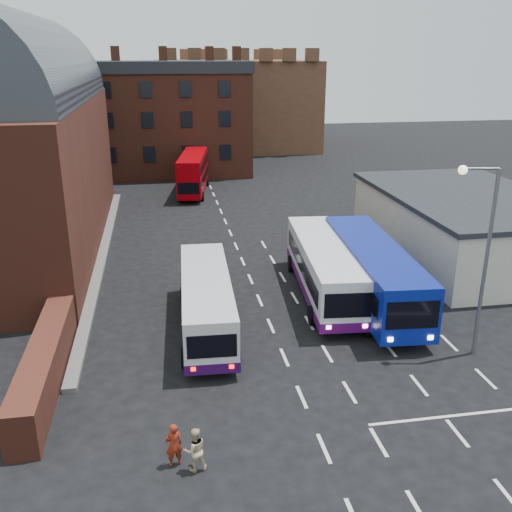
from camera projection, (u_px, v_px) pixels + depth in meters
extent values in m
plane|color=black|center=(297.00, 386.00, 23.53)|extent=(180.00, 180.00, 0.00)
cube|color=#602B1E|center=(5.00, 177.00, 38.88)|extent=(12.00, 28.00, 10.00)
cube|color=#602B1E|center=(45.00, 364.00, 23.46)|extent=(1.20, 10.00, 1.80)
cube|color=beige|center=(466.00, 226.00, 38.25)|extent=(10.00, 16.00, 4.00)
cube|color=#282B30|center=(470.00, 196.00, 37.54)|extent=(10.40, 16.40, 0.30)
cube|color=brown|center=(148.00, 124.00, 63.43)|extent=(22.00, 10.00, 11.00)
cube|color=brown|center=(232.00, 103.00, 83.74)|extent=(22.00, 22.00, 12.00)
cube|color=silver|center=(206.00, 299.00, 27.90)|extent=(2.75, 10.28, 2.31)
cube|color=black|center=(206.00, 296.00, 27.86)|extent=(2.76, 9.08, 0.83)
cylinder|color=black|center=(183.00, 295.00, 31.18)|extent=(0.30, 0.94, 0.93)
cylinder|color=black|center=(184.00, 358.00, 24.78)|extent=(0.30, 0.94, 0.93)
cylinder|color=black|center=(225.00, 293.00, 31.46)|extent=(0.30, 0.94, 0.93)
cylinder|color=black|center=(237.00, 355.00, 25.06)|extent=(0.30, 0.94, 0.93)
cube|color=white|center=(324.00, 266.00, 31.74)|extent=(3.53, 11.44, 2.56)
cube|color=black|center=(324.00, 263.00, 31.69)|extent=(3.48, 10.25, 0.92)
cylinder|color=black|center=(362.00, 314.00, 28.91)|extent=(0.37, 1.04, 1.02)
cylinder|color=black|center=(331.00, 262.00, 36.02)|extent=(0.37, 1.04, 1.02)
cylinder|color=black|center=(312.00, 315.00, 28.71)|extent=(0.37, 1.04, 1.02)
cylinder|color=black|center=(291.00, 263.00, 35.82)|extent=(0.37, 1.04, 1.02)
cube|color=navy|center=(373.00, 270.00, 30.82)|extent=(3.58, 12.16, 2.73)
cube|color=black|center=(373.00, 267.00, 30.76)|extent=(3.55, 10.97, 0.98)
cylinder|color=black|center=(421.00, 323.00, 27.82)|extent=(0.38, 1.11, 1.09)
cylinder|color=black|center=(373.00, 265.00, 35.39)|extent=(0.38, 1.11, 1.09)
cylinder|color=black|center=(366.00, 325.00, 27.57)|extent=(0.38, 1.11, 1.09)
cylinder|color=black|center=(330.00, 267.00, 35.14)|extent=(0.38, 1.11, 1.09)
cube|color=#9F0007|center=(193.00, 172.00, 55.23)|extent=(3.68, 9.79, 3.39)
cube|color=black|center=(193.00, 177.00, 55.39)|extent=(3.55, 8.61, 0.78)
cylinder|color=black|center=(202.00, 196.00, 52.94)|extent=(0.38, 0.90, 0.87)
cylinder|color=black|center=(207.00, 182.00, 59.00)|extent=(0.38, 0.90, 0.87)
cylinder|color=black|center=(179.00, 196.00, 52.92)|extent=(0.38, 0.90, 0.87)
cylinder|color=black|center=(186.00, 182.00, 58.98)|extent=(0.38, 0.90, 0.87)
cylinder|color=slate|center=(485.00, 266.00, 24.67)|extent=(0.17, 0.17, 8.53)
cylinder|color=slate|center=(481.00, 169.00, 23.24)|extent=(1.49, 0.36, 0.11)
sphere|color=#FFF2CC|center=(463.00, 170.00, 23.26)|extent=(0.38, 0.38, 0.38)
imported|color=maroon|center=(174.00, 445.00, 18.78)|extent=(0.65, 0.51, 1.59)
imported|color=#CDB589|center=(195.00, 450.00, 18.57)|extent=(0.86, 0.72, 1.57)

